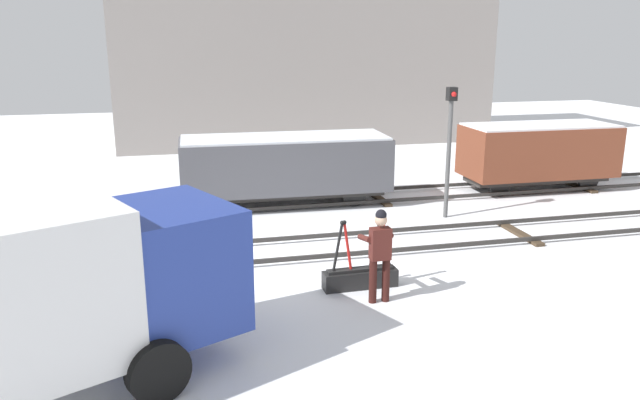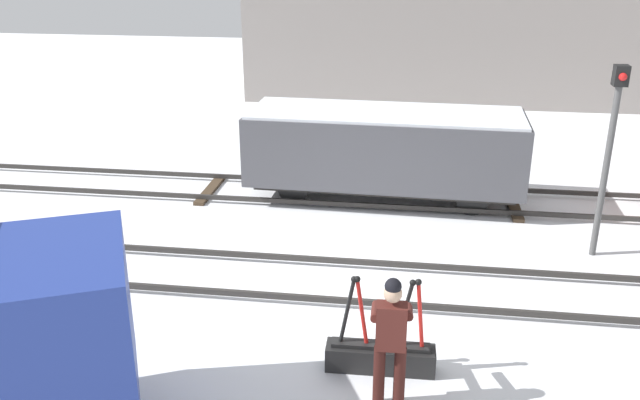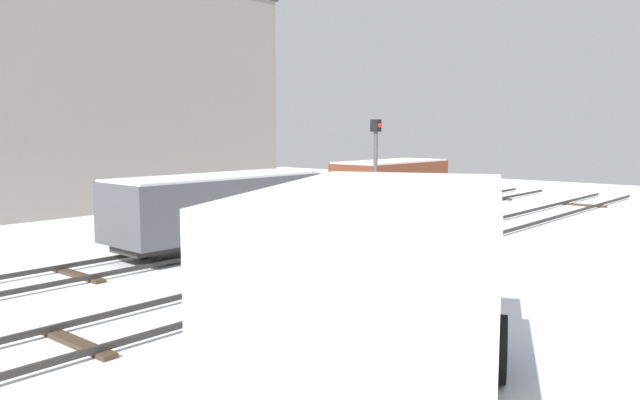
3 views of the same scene
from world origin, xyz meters
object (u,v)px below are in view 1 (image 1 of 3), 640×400
at_px(delivery_truck, 16,296).
at_px(rail_worker, 380,250).
at_px(freight_car_far_end, 285,165).
at_px(switch_lever_frame, 360,276).
at_px(signal_post, 449,139).
at_px(freight_car_back_track, 538,152).

bearing_deg(delivery_truck, rail_worker, -5.13).
bearing_deg(freight_car_far_end, switch_lever_frame, -85.62).
bearing_deg(signal_post, freight_car_back_track, 28.61).
bearing_deg(freight_car_back_track, freight_car_far_end, -179.26).
relative_size(signal_post, freight_car_back_track, 0.73).
bearing_deg(delivery_truck, signal_post, 11.89).
bearing_deg(freight_car_far_end, rail_worker, -84.74).
xyz_separation_m(switch_lever_frame, rail_worker, (0.15, -0.72, 0.79)).
height_order(switch_lever_frame, delivery_truck, delivery_truck).
distance_m(delivery_truck, freight_car_far_end, 10.79).
bearing_deg(freight_car_back_track, rail_worker, -136.68).
relative_size(switch_lever_frame, signal_post, 0.42).
xyz_separation_m(freight_car_back_track, freight_car_far_end, (-8.41, 0.00, -0.04)).
bearing_deg(switch_lever_frame, freight_car_far_end, 91.40).
relative_size(delivery_truck, signal_post, 1.75).
distance_m(switch_lever_frame, freight_car_back_track, 10.49).
relative_size(freight_car_back_track, freight_car_far_end, 0.80).
xyz_separation_m(signal_post, freight_car_far_end, (-4.12, 2.34, -1.01)).
xyz_separation_m(switch_lever_frame, freight_car_far_end, (-0.31, 6.59, 0.97)).
bearing_deg(freight_car_back_track, switch_lever_frame, -140.12).
distance_m(rail_worker, delivery_truck, 6.19).
xyz_separation_m(delivery_truck, freight_car_far_end, (5.35, 9.37, -0.36)).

